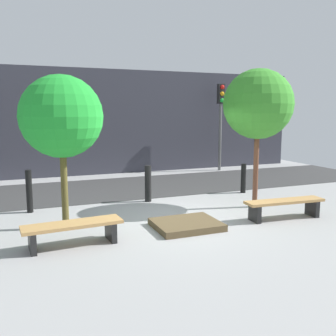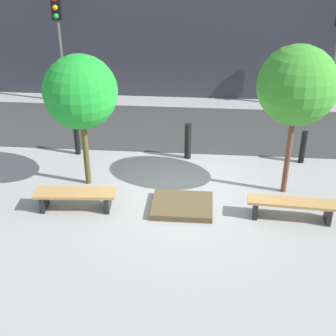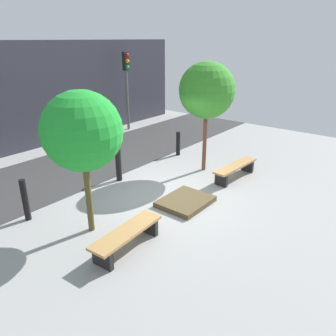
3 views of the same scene
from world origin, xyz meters
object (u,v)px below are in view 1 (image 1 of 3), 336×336
Objects in this scene: tree_behind_right_bench at (258,104)px; planter_bed at (186,225)px; bollard_left at (148,184)px; bench_left at (73,229)px; traffic_light_mid_west at (221,111)px; tree_behind_left_bench at (61,117)px; bollard_center at (243,178)px; bench_right at (284,205)px; bollard_far_left at (29,191)px.

planter_bed is at bearing -157.98° from tree_behind_right_bench.
bollard_left is at bearing 146.45° from tree_behind_right_bench.
bollard_left is (2.32, 2.67, 0.18)m from bench_left.
tree_behind_left_bench is at bearing -140.59° from traffic_light_mid_west.
tree_behind_left_bench reaches higher than bollard_center.
bollard_left is 6.30m from traffic_light_mid_west.
bench_right is 1.84× the size of bollard_far_left.
traffic_light_mid_west is (6.76, 6.70, 2.10)m from bench_left.
planter_bed is 0.39× the size of tree_behind_right_bench.
tree_behind_left_bench is 8.76m from traffic_light_mid_west.
tree_behind_right_bench is 3.93× the size of bollard_center.
bench_left is at bearing -135.29° from traffic_light_mid_west.
bollard_center is at bearing 66.95° from tree_behind_right_bench.
bollard_center is at bearing -110.15° from traffic_light_mid_west.
tree_behind_right_bench is at bearing 9.85° from bench_left.
bench_right is 0.55× the size of tree_behind_right_bench.
bollard_left reaches higher than bench_left.
tree_behind_right_bench is (2.32, 0.94, 2.49)m from planter_bed.
tree_behind_right_bench is 3.50× the size of bollard_left.
bench_right is 2.51m from tree_behind_right_bench.
tree_behind_left_bench is 4.64m from tree_behind_right_bench.
traffic_light_mid_west is (2.13, 5.56, -0.15)m from tree_behind_right_bench.
tree_behind_left_bench reaches higher than planter_bed.
tree_behind_left_bench is 3.31m from bollard_left.
bollard_far_left is at bearing 180.00° from bollard_left.
bollard_center is (0.65, 1.54, -2.12)m from tree_behind_right_bench.
bench_left is at bearing -76.26° from bollard_far_left.
bench_left reaches higher than planter_bed.
traffic_light_mid_west is at bearing 55.60° from planter_bed.
tree_behind_right_bench is (4.63, 0.00, 0.28)m from tree_behind_left_bench.
tree_behind_left_bench is at bearing 157.98° from planter_bed.
bench_left is 0.95× the size of bench_right.
bollard_center is at bearing 22.88° from bench_left.
planter_bed is at bearing 179.00° from bench_right.
planter_bed is (-2.32, 0.20, -0.25)m from bench_right.
traffic_light_mid_west reaches higher than bollard_center.
bollard_center is (5.29, 1.54, -1.84)m from tree_behind_left_bench.
bench_left is 0.57× the size of tree_behind_left_bench.
planter_bed is 1.52× the size of bollard_center.
tree_behind_left_bench is 3.59× the size of bollard_center.
traffic_light_mid_west is (4.45, 6.50, 2.34)m from planter_bed.
bollard_center is at bearing 39.78° from planter_bed.
bollard_left is at bearing 90.00° from planter_bed.
traffic_light_mid_west is at bearing 69.03° from tree_behind_right_bench.
bollard_far_left reaches higher than bench_left.
planter_bed is at bearing -90.00° from bollard_left.
bench_left is 5.93m from bollard_center.
bench_right is 1.42× the size of planter_bed.
bollard_far_left is at bearing 140.22° from planter_bed.
tree_behind_right_bench reaches higher than bollard_left.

